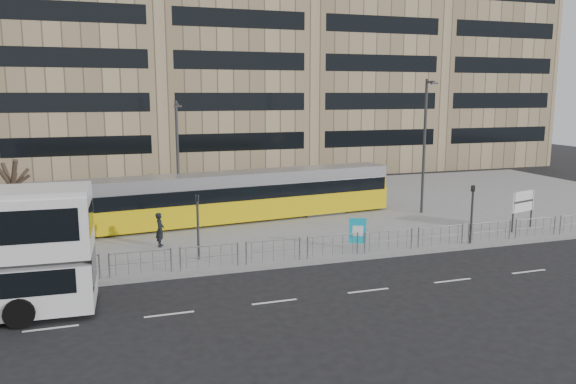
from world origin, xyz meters
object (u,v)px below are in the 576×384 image
object	(u,v)px
traffic_light_west	(198,218)
lamp_post_west	(178,157)
traffic_light_east	(472,207)
lamp_post_east	(425,141)
tram	(197,200)
bare_tree	(10,156)
station_sign	(523,203)
ad_panel	(358,231)
pedestrian	(160,230)

from	to	relation	value
traffic_light_west	lamp_post_west	distance (m)	8.23
lamp_post_west	traffic_light_west	bearing A→B (deg)	-91.01
traffic_light_east	lamp_post_east	bearing A→B (deg)	61.02
traffic_light_east	tram	bearing A→B (deg)	129.53
tram	bare_tree	world-z (taller)	bare_tree
station_sign	lamp_post_west	size ratio (longest dim) A/B	0.31
station_sign	traffic_light_west	bearing A→B (deg)	163.32
lamp_post_east	bare_tree	bearing A→B (deg)	-174.55
lamp_post_east	ad_panel	bearing A→B (deg)	-139.25
tram	ad_panel	world-z (taller)	tram
traffic_light_west	station_sign	bearing A→B (deg)	-0.43
traffic_light_east	bare_tree	size ratio (longest dim) A/B	0.45
ad_panel	traffic_light_east	world-z (taller)	traffic_light_east
tram	traffic_light_west	bearing A→B (deg)	-105.10
tram	lamp_post_east	world-z (taller)	lamp_post_east
tram	station_sign	world-z (taller)	tram
station_sign	ad_panel	bearing A→B (deg)	167.71
ad_panel	bare_tree	distance (m)	17.26
ad_panel	traffic_light_west	size ratio (longest dim) A/B	0.52
station_sign	pedestrian	size ratio (longest dim) A/B	1.29
lamp_post_west	lamp_post_east	bearing A→B (deg)	-7.45
station_sign	traffic_light_west	size ratio (longest dim) A/B	0.74
traffic_light_east	lamp_post_west	world-z (taller)	lamp_post_west
tram	lamp_post_east	size ratio (longest dim) A/B	2.95
station_sign	lamp_post_east	bearing A→B (deg)	99.35
pedestrian	lamp_post_east	size ratio (longest dim) A/B	0.20
lamp_post_west	lamp_post_east	size ratio (longest dim) A/B	0.85
pedestrian	traffic_light_east	distance (m)	16.23
pedestrian	traffic_light_west	bearing A→B (deg)	-137.89
station_sign	bare_tree	xyz separation A→B (m)	(-26.97, 3.69, 3.24)
tram	station_sign	xyz separation A→B (m)	(17.57, -7.25, 0.07)
traffic_light_west	lamp_post_east	xyz separation A→B (m)	(15.74, 5.92, 2.75)
tram	traffic_light_west	xyz separation A→B (m)	(-1.07, -7.18, 0.46)
tram	pedestrian	distance (m)	5.10
pedestrian	tram	bearing A→B (deg)	-16.80
traffic_light_west	traffic_light_east	xyz separation A→B (m)	(14.05, -1.62, 0.00)
station_sign	ad_panel	distance (m)	10.81
station_sign	lamp_post_west	world-z (taller)	lamp_post_west
pedestrian	lamp_post_west	bearing A→B (deg)	-3.95
lamp_post_west	bare_tree	distance (m)	9.55
pedestrian	traffic_light_west	distance (m)	3.39
traffic_light_east	ad_panel	bearing A→B (deg)	156.60
traffic_light_east	pedestrian	bearing A→B (deg)	147.70
traffic_light_east	bare_tree	xyz separation A→B (m)	(-22.38, 5.24, 2.84)
traffic_light_west	lamp_post_east	size ratio (longest dim) A/B	0.36
tram	traffic_light_east	size ratio (longest dim) A/B	8.29
lamp_post_west	bare_tree	world-z (taller)	lamp_post_west
tram	bare_tree	xyz separation A→B (m)	(-9.40, -3.56, 3.31)
traffic_light_west	lamp_post_west	xyz separation A→B (m)	(0.14, 7.96, 2.07)
ad_panel	lamp_post_east	bearing A→B (deg)	63.30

